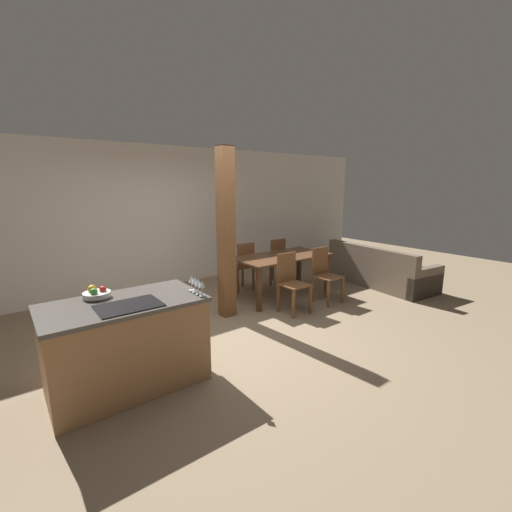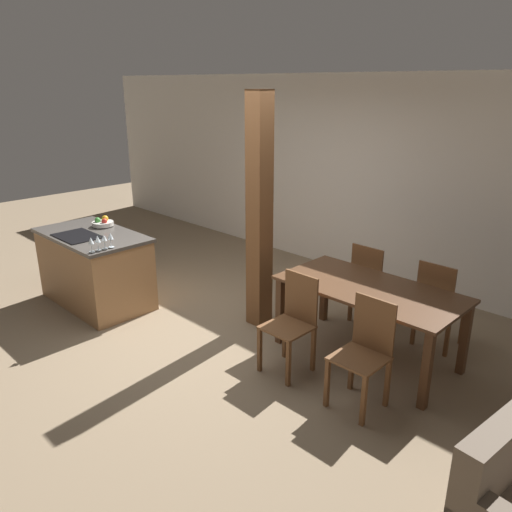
{
  "view_description": "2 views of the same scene",
  "coord_description": "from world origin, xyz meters",
  "px_view_note": "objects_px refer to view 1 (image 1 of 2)",
  "views": [
    {
      "loc": [
        -2.36,
        -3.7,
        1.98
      ],
      "look_at": [
        0.6,
        0.2,
        0.95
      ],
      "focal_mm": 24.0,
      "sensor_mm": 36.0,
      "label": 1
    },
    {
      "loc": [
        3.86,
        -3.12,
        2.57
      ],
      "look_at": [
        0.6,
        0.2,
        0.95
      ],
      "focal_mm": 35.0,
      "sensor_mm": 36.0,
      "label": 2
    }
  ],
  "objects_px": {
    "wine_glass_middle": "(198,283)",
    "wine_glass_far": "(195,281)",
    "kitchen_island": "(127,344)",
    "wine_glass_near": "(202,285)",
    "dining_chair_far_left": "(242,266)",
    "dining_chair_near_right": "(325,274)",
    "dining_chair_near_left": "(291,281)",
    "couch": "(379,272)",
    "wine_glass_end": "(191,280)",
    "timber_post": "(226,234)",
    "dining_chair_far_right": "(274,260)",
    "dining_table": "(282,261)",
    "fruit_bowl": "(96,293)"
  },
  "relations": [
    {
      "from": "dining_chair_near_left",
      "to": "dining_chair_far_right",
      "type": "xyz_separation_m",
      "value": [
        0.78,
        1.33,
        0.0
      ]
    },
    {
      "from": "dining_chair_far_left",
      "to": "dining_chair_far_right",
      "type": "xyz_separation_m",
      "value": [
        0.78,
        0.0,
        0.0
      ]
    },
    {
      "from": "wine_glass_near",
      "to": "wine_glass_end",
      "type": "distance_m",
      "value": 0.23
    },
    {
      "from": "wine_glass_near",
      "to": "wine_glass_far",
      "type": "distance_m",
      "value": 0.15
    },
    {
      "from": "dining_chair_far_right",
      "to": "wine_glass_far",
      "type": "bearing_deg",
      "value": 36.22
    },
    {
      "from": "wine_glass_middle",
      "to": "dining_chair_far_left",
      "type": "bearing_deg",
      "value": 46.42
    },
    {
      "from": "wine_glass_middle",
      "to": "timber_post",
      "type": "height_order",
      "value": "timber_post"
    },
    {
      "from": "kitchen_island",
      "to": "wine_glass_near",
      "type": "distance_m",
      "value": 0.94
    },
    {
      "from": "wine_glass_middle",
      "to": "fruit_bowl",
      "type": "bearing_deg",
      "value": 148.09
    },
    {
      "from": "dining_table",
      "to": "dining_chair_far_left",
      "type": "bearing_deg",
      "value": 120.32
    },
    {
      "from": "kitchen_island",
      "to": "dining_chair_near_right",
      "type": "distance_m",
      "value": 3.51
    },
    {
      "from": "wine_glass_end",
      "to": "dining_chair_near_right",
      "type": "relative_size",
      "value": 0.17
    },
    {
      "from": "wine_glass_end",
      "to": "dining_chair_near_left",
      "type": "xyz_separation_m",
      "value": [
        2.02,
        0.65,
        -0.52
      ]
    },
    {
      "from": "fruit_bowl",
      "to": "wine_glass_far",
      "type": "height_order",
      "value": "wine_glass_far"
    },
    {
      "from": "wine_glass_middle",
      "to": "timber_post",
      "type": "relative_size",
      "value": 0.06
    },
    {
      "from": "couch",
      "to": "timber_post",
      "type": "relative_size",
      "value": 0.86
    },
    {
      "from": "dining_table",
      "to": "dining_chair_near_right",
      "type": "xyz_separation_m",
      "value": [
        0.39,
        -0.67,
        -0.15
      ]
    },
    {
      "from": "kitchen_island",
      "to": "dining_chair_near_right",
      "type": "xyz_separation_m",
      "value": [
        3.47,
        0.53,
        0.04
      ]
    },
    {
      "from": "kitchen_island",
      "to": "wine_glass_near",
      "type": "bearing_deg",
      "value": -27.31
    },
    {
      "from": "couch",
      "to": "dining_table",
      "type": "bearing_deg",
      "value": 78.59
    },
    {
      "from": "dining_chair_near_left",
      "to": "couch",
      "type": "height_order",
      "value": "dining_chair_near_left"
    },
    {
      "from": "kitchen_island",
      "to": "couch",
      "type": "height_order",
      "value": "kitchen_island"
    },
    {
      "from": "kitchen_island",
      "to": "dining_table",
      "type": "xyz_separation_m",
      "value": [
        3.08,
        1.19,
        0.2
      ]
    },
    {
      "from": "wine_glass_middle",
      "to": "dining_chair_far_right",
      "type": "bearing_deg",
      "value": 37.21
    },
    {
      "from": "kitchen_island",
      "to": "wine_glass_far",
      "type": "height_order",
      "value": "wine_glass_far"
    },
    {
      "from": "wine_glass_end",
      "to": "dining_chair_near_left",
      "type": "bearing_deg",
      "value": 17.72
    },
    {
      "from": "fruit_bowl",
      "to": "dining_chair_near_right",
      "type": "bearing_deg",
      "value": 4.28
    },
    {
      "from": "fruit_bowl",
      "to": "dining_chair_near_right",
      "type": "distance_m",
      "value": 3.68
    },
    {
      "from": "kitchen_island",
      "to": "dining_table",
      "type": "relative_size",
      "value": 0.85
    },
    {
      "from": "wine_glass_end",
      "to": "fruit_bowl",
      "type": "bearing_deg",
      "value": 156.06
    },
    {
      "from": "wine_glass_near",
      "to": "couch",
      "type": "bearing_deg",
      "value": 11.35
    },
    {
      "from": "wine_glass_middle",
      "to": "timber_post",
      "type": "distance_m",
      "value": 1.72
    },
    {
      "from": "wine_glass_end",
      "to": "dining_chair_far_left",
      "type": "xyz_separation_m",
      "value": [
        2.02,
        1.98,
        -0.52
      ]
    },
    {
      "from": "kitchen_island",
      "to": "dining_chair_near_left",
      "type": "xyz_separation_m",
      "value": [
        2.69,
        0.53,
        0.04
      ]
    },
    {
      "from": "kitchen_island",
      "to": "fruit_bowl",
      "type": "height_order",
      "value": "fruit_bowl"
    },
    {
      "from": "timber_post",
      "to": "wine_glass_near",
      "type": "bearing_deg",
      "value": -130.23
    },
    {
      "from": "wine_glass_middle",
      "to": "wine_glass_far",
      "type": "relative_size",
      "value": 1.0
    },
    {
      "from": "wine_glass_end",
      "to": "dining_table",
      "type": "xyz_separation_m",
      "value": [
        2.41,
        1.31,
        -0.37
      ]
    },
    {
      "from": "wine_glass_near",
      "to": "fruit_bowl",
      "type": "bearing_deg",
      "value": 144.55
    },
    {
      "from": "wine_glass_far",
      "to": "wine_glass_middle",
      "type": "bearing_deg",
      "value": -90.0
    },
    {
      "from": "wine_glass_near",
      "to": "wine_glass_middle",
      "type": "distance_m",
      "value": 0.08
    },
    {
      "from": "wine_glass_far",
      "to": "wine_glass_end",
      "type": "bearing_deg",
      "value": 90.0
    },
    {
      "from": "dining_chair_far_left",
      "to": "kitchen_island",
      "type": "bearing_deg",
      "value": 34.66
    },
    {
      "from": "wine_glass_end",
      "to": "dining_chair_far_right",
      "type": "height_order",
      "value": "wine_glass_end"
    },
    {
      "from": "wine_glass_end",
      "to": "timber_post",
      "type": "bearing_deg",
      "value": 44.53
    },
    {
      "from": "dining_chair_far_left",
      "to": "couch",
      "type": "distance_m",
      "value": 2.76
    },
    {
      "from": "dining_chair_near_left",
      "to": "dining_chair_near_right",
      "type": "distance_m",
      "value": 0.78
    },
    {
      "from": "fruit_bowl",
      "to": "dining_chair_far_right",
      "type": "height_order",
      "value": "fruit_bowl"
    },
    {
      "from": "wine_glass_near",
      "to": "dining_chair_far_left",
      "type": "relative_size",
      "value": 0.17
    },
    {
      "from": "couch",
      "to": "timber_post",
      "type": "bearing_deg",
      "value": 88.43
    }
  ]
}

